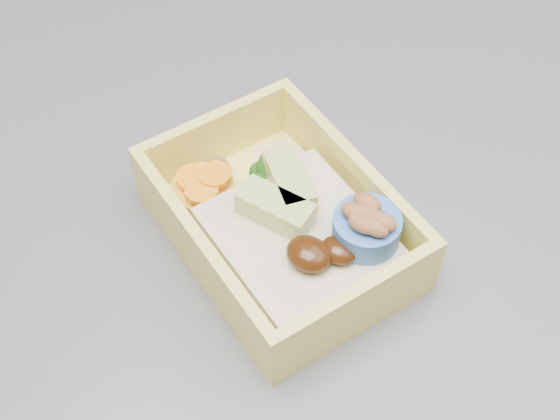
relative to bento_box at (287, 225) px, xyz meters
The scene contains 1 object.
bento_box is the anchor object (origin of this frame).
Camera 1 is at (0.15, -0.33, 1.32)m, focal length 50.00 mm.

